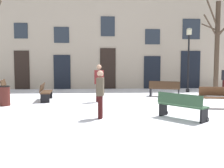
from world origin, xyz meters
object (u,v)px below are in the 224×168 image
tree_foreground (217,45)px  person_by_shop_door (99,81)px  bench_near_center_tree (164,89)px  bench_by_litter_bin (182,106)px  bench_far_corner (46,92)px  bench_facing_shops (223,97)px  litter_bin (4,96)px  person_strolling (100,92)px  bench_near_lamp (1,87)px  streetlamp (189,53)px

tree_foreground → person_by_shop_door: 7.39m
bench_near_center_tree → person_by_shop_door: 3.94m
tree_foreground → bench_by_litter_bin: size_ratio=3.36×
bench_by_litter_bin → bench_far_corner: bearing=9.0°
bench_by_litter_bin → bench_near_center_tree: size_ratio=0.92×
bench_facing_shops → litter_bin: bearing=-175.5°
bench_by_litter_bin → person_strolling: size_ratio=0.98×
person_strolling → person_by_shop_door: person_by_shop_door is taller
bench_near_lamp → person_by_shop_door: 5.93m
litter_bin → person_strolling: person_strolling is taller
bench_near_lamp → bench_facing_shops: bench_near_lamp is taller
bench_far_corner → person_strolling: bearing=-152.6°
streetlamp → bench_near_lamp: (-10.78, -1.10, -1.91)m
tree_foreground → person_strolling: tree_foreground is taller
person_strolling → person_by_shop_door: size_ratio=0.92×
bench_by_litter_bin → bench_near_lamp: size_ratio=0.86×
tree_foreground → bench_far_corner: (-9.26, -2.01, -2.36)m
streetlamp → person_strolling: size_ratio=2.44×
streetlamp → bench_far_corner: bearing=-159.3°
tree_foreground → litter_bin: size_ratio=6.20×
tree_foreground → bench_near_center_tree: (-3.18, -0.86, -2.35)m
streetlamp → bench_facing_shops: bearing=-94.7°
bench_facing_shops → person_by_shop_door: size_ratio=1.10×
bench_facing_shops → person_by_shop_door: (-4.96, 1.96, 0.52)m
bench_facing_shops → person_by_shop_door: person_by_shop_door is taller
tree_foreground → bench_near_center_tree: tree_foreground is taller
bench_by_litter_bin → streetlamp: bearing=-61.2°
tree_foreground → bench_far_corner: bearing=-167.8°
bench_far_corner → bench_near_lamp: bearing=50.9°
litter_bin → bench_by_litter_bin: bench_by_litter_bin is taller
bench_far_corner → person_by_shop_door: size_ratio=0.94×
tree_foreground → bench_facing_shops: 5.38m
bench_far_corner → person_strolling: person_strolling is taller
bench_near_lamp → person_by_shop_door: bearing=53.0°
tree_foreground → bench_near_lamp: tree_foreground is taller
bench_near_lamp → bench_near_center_tree: bearing=72.9°
person_strolling → bench_far_corner: bearing=-139.6°
person_by_shop_door → person_strolling: bearing=-58.2°
bench_facing_shops → bench_near_center_tree: (-1.46, 3.67, -0.02)m
tree_foreground → person_strolling: size_ratio=3.28×
bench_by_litter_bin → person_strolling: bearing=43.5°
tree_foreground → person_strolling: 9.28m
tree_foreground → streetlamp: tree_foreground is taller
litter_bin → bench_near_center_tree: 7.96m
bench_by_litter_bin → bench_near_center_tree: 5.63m
streetlamp → litter_bin: 10.62m
bench_far_corner → person_by_shop_door: 2.69m
bench_near_center_tree → bench_far_corner: bearing=30.2°
tree_foreground → bench_near_lamp: size_ratio=2.90×
streetlamp → litter_bin: (-9.47, -4.40, -1.95)m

